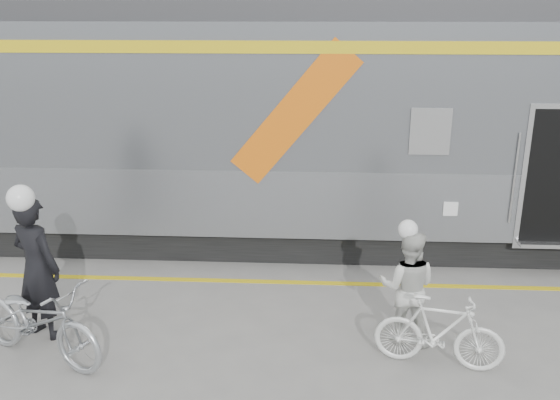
# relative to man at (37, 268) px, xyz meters

# --- Properties ---
(ground) EXTENTS (90.00, 90.00, 0.00)m
(ground) POSITION_rel_man_xyz_m (3.56, -0.49, -0.92)
(ground) COLOR slate
(ground) RESTS_ON ground
(train) EXTENTS (24.00, 3.17, 4.10)m
(train) POSITION_rel_man_xyz_m (4.92, 3.70, 1.13)
(train) COLOR black
(train) RESTS_ON ground
(safety_strip) EXTENTS (24.00, 0.12, 0.01)m
(safety_strip) POSITION_rel_man_xyz_m (3.56, 1.66, -0.92)
(safety_strip) COLOR gold
(safety_strip) RESTS_ON ground
(man) EXTENTS (0.79, 0.67, 1.85)m
(man) POSITION_rel_man_xyz_m (0.00, 0.00, 0.00)
(man) COLOR black
(man) RESTS_ON ground
(bicycle_left) EXTENTS (2.05, 1.39, 1.02)m
(bicycle_left) POSITION_rel_man_xyz_m (0.20, -0.55, -0.42)
(bicycle_left) COLOR #ABAFB3
(bicycle_left) RESTS_ON ground
(woman) EXTENTS (0.81, 0.69, 1.46)m
(woman) POSITION_rel_man_xyz_m (4.57, 0.11, -0.19)
(woman) COLOR beige
(woman) RESTS_ON ground
(bicycle_right) EXTENTS (1.53, 0.71, 0.89)m
(bicycle_right) POSITION_rel_man_xyz_m (4.87, -0.44, -0.48)
(bicycle_right) COLOR silver
(bicycle_right) RESTS_ON ground
(helmet_man) EXTENTS (0.32, 0.32, 0.32)m
(helmet_man) POSITION_rel_man_xyz_m (0.00, 0.00, 1.09)
(helmet_man) COLOR white
(helmet_man) RESTS_ON man
(helmet_woman) EXTENTS (0.23, 0.23, 0.23)m
(helmet_woman) POSITION_rel_man_xyz_m (4.57, 0.11, 0.66)
(helmet_woman) COLOR white
(helmet_woman) RESTS_ON woman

